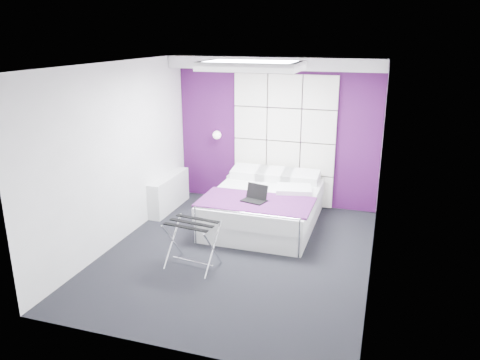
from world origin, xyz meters
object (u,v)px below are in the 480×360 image
at_px(nightstand, 240,176).
at_px(luggage_rack, 192,244).
at_px(bed, 264,207).
at_px(wall_lamp, 218,135).
at_px(laptop, 255,197).
at_px(radiator, 169,192).

relative_size(nightstand, luggage_rack, 0.63).
xyz_separation_m(bed, luggage_rack, (-0.54, -1.67, 0.01)).
height_order(wall_lamp, laptop, wall_lamp).
xyz_separation_m(wall_lamp, nightstand, (0.43, -0.04, -0.73)).
bearing_deg(nightstand, radiator, -146.05).
xyz_separation_m(radiator, luggage_rack, (1.24, -1.85, 0.01)).
bearing_deg(wall_lamp, bed, -39.67).
height_order(nightstand, laptop, laptop).
bearing_deg(luggage_rack, radiator, 130.95).
bearing_deg(laptop, radiator, 174.61).
bearing_deg(bed, radiator, 174.26).
relative_size(radiator, nightstand, 2.99).
bearing_deg(wall_lamp, luggage_rack, -77.12).
distance_m(wall_lamp, laptop, 1.89).
bearing_deg(luggage_rack, bed, 79.36).
height_order(radiator, nightstand, radiator).
distance_m(bed, nightstand, 1.15).
relative_size(wall_lamp, luggage_rack, 0.24).
bearing_deg(wall_lamp, radiator, -130.10).
bearing_deg(laptop, nightstand, 131.44).
bearing_deg(radiator, wall_lamp, 49.90).
bearing_deg(bed, laptop, -92.89).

